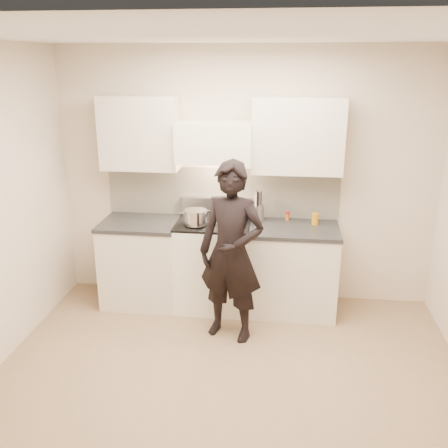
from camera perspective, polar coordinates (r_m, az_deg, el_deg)
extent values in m
plane|color=#8B6F4F|center=(4.29, 0.21, -18.07)|extent=(4.00, 4.00, 0.00)
cube|color=beige|center=(5.33, 2.45, 5.35)|extent=(4.00, 0.04, 2.70)
cube|color=beige|center=(2.10, -5.61, -16.53)|extent=(4.00, 0.04, 2.70)
cube|color=white|center=(3.46, 0.26, 20.68)|extent=(4.00, 3.50, 0.02)
cube|color=beige|center=(5.39, -0.24, 3.69)|extent=(2.50, 0.02, 0.53)
cube|color=#AAAAB0|center=(5.40, -0.82, 2.01)|extent=(0.76, 0.08, 0.20)
cube|color=white|center=(5.09, -1.08, 9.33)|extent=(0.76, 0.40, 0.40)
cylinder|color=silver|center=(4.95, -1.36, 6.95)|extent=(0.66, 0.02, 0.02)
cube|color=beige|center=(5.07, 8.44, 9.95)|extent=(0.90, 0.33, 0.75)
cube|color=beige|center=(5.28, -9.58, 10.23)|extent=(0.80, 0.33, 0.75)
cube|color=beige|center=(5.36, 3.78, 2.65)|extent=(0.08, 0.01, 0.12)
cube|color=white|center=(5.33, -1.19, -4.71)|extent=(0.76, 0.65, 0.92)
cube|color=black|center=(5.17, -1.22, 0.12)|extent=(0.76, 0.65, 0.02)
cube|color=#A5A5B9|center=(5.26, 0.69, 0.60)|extent=(0.36, 0.34, 0.01)
cylinder|color=silver|center=(4.94, -1.69, -2.62)|extent=(0.62, 0.02, 0.02)
cylinder|color=black|center=(5.05, -3.49, -0.13)|extent=(0.18, 0.18, 0.01)
cylinder|color=black|center=(5.00, 0.58, -0.29)|extent=(0.18, 0.18, 0.01)
cylinder|color=black|center=(5.33, -2.91, 0.89)|extent=(0.18, 0.18, 0.01)
cylinder|color=black|center=(5.28, 0.94, 0.75)|extent=(0.18, 0.18, 0.01)
cube|color=beige|center=(5.30, 7.78, -5.29)|extent=(0.90, 0.65, 0.88)
cube|color=black|center=(5.13, 8.00, -0.58)|extent=(0.92, 0.67, 0.04)
cube|color=beige|center=(5.50, -9.29, -4.45)|extent=(0.80, 0.65, 0.88)
cube|color=black|center=(5.34, -9.54, 0.11)|extent=(0.82, 0.67, 0.04)
ellipsoid|color=silver|center=(5.22, 1.13, 1.63)|extent=(0.32, 0.32, 0.18)
torus|color=silver|center=(5.21, 1.13, 2.07)|extent=(0.34, 0.34, 0.01)
ellipsoid|color=beige|center=(5.22, 1.12, 1.54)|extent=(0.18, 0.18, 0.08)
cylinder|color=silver|center=(5.07, 0.46, 2.27)|extent=(0.14, 0.21, 0.17)
cylinder|color=silver|center=(5.02, -3.27, 0.78)|extent=(0.28, 0.28, 0.15)
cube|color=silver|center=(4.99, -4.84, 1.32)|extent=(0.05, 0.04, 0.01)
cube|color=silver|center=(5.02, -1.72, 1.48)|extent=(0.05, 0.04, 0.01)
cylinder|color=#AAAAB0|center=(5.27, 3.90, 1.28)|extent=(0.12, 0.12, 0.17)
cylinder|color=black|center=(5.25, 4.22, 2.15)|extent=(0.01, 0.01, 0.30)
cylinder|color=silver|center=(5.27, 4.16, 2.21)|extent=(0.01, 0.01, 0.30)
cylinder|color=#AAAAB0|center=(5.28, 3.96, 2.25)|extent=(0.01, 0.01, 0.30)
cylinder|color=black|center=(5.27, 3.73, 2.24)|extent=(0.01, 0.01, 0.30)
cylinder|color=#AAAAB0|center=(5.25, 3.61, 2.19)|extent=(0.01, 0.01, 0.30)
cylinder|color=silver|center=(5.23, 3.67, 2.12)|extent=(0.01, 0.01, 0.30)
cylinder|color=black|center=(5.22, 3.88, 2.08)|extent=(0.01, 0.01, 0.30)
cylinder|color=#AAAAB0|center=(5.23, 4.10, 2.10)|extent=(0.01, 0.01, 0.30)
cylinder|color=#CA591A|center=(5.33, 7.26, 0.79)|extent=(0.04, 0.04, 0.07)
cylinder|color=#B50C15|center=(5.31, 7.28, 1.26)|extent=(0.04, 0.04, 0.02)
cylinder|color=#BE800C|center=(5.23, 10.37, 0.58)|extent=(0.07, 0.07, 0.12)
imported|color=black|center=(4.59, 0.84, -3.29)|extent=(0.72, 0.57, 1.71)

